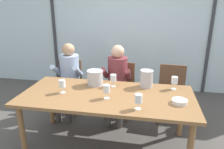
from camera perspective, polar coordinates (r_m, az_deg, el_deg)
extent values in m
plane|color=#4C4742|center=(3.96, 1.74, -9.38)|extent=(14.00, 14.00, 0.00)
cube|color=silver|center=(4.69, 4.16, 11.78)|extent=(7.39, 0.03, 2.60)
cube|color=#38383D|center=(5.13, -15.08, 11.79)|extent=(0.06, 0.06, 2.60)
cube|color=#38383D|center=(4.78, 24.70, 10.28)|extent=(0.06, 0.06, 2.60)
cube|color=#568942|center=(8.22, 7.02, 12.85)|extent=(13.39, 2.40, 2.09)
cube|color=olive|center=(2.75, -1.34, -5.66)|extent=(2.19, 1.00, 0.04)
cylinder|color=olive|center=(2.96, -22.76, -13.52)|extent=(0.07, 0.07, 0.71)
cylinder|color=olive|center=(3.56, -15.90, -7.11)|extent=(0.07, 0.07, 0.71)
cylinder|color=olive|center=(3.26, 17.90, -9.85)|extent=(0.07, 0.07, 0.71)
cube|color=brown|center=(3.81, -11.88, -3.17)|extent=(0.45, 0.45, 0.03)
cube|color=brown|center=(3.91, -10.98, 0.92)|extent=(0.42, 0.04, 0.42)
cylinder|color=brown|center=(3.83, -15.39, -7.29)|extent=(0.04, 0.04, 0.45)
cylinder|color=brown|center=(3.68, -10.03, -7.96)|extent=(0.04, 0.04, 0.45)
cylinder|color=brown|center=(4.14, -13.09, -5.08)|extent=(0.04, 0.04, 0.45)
cylinder|color=brown|center=(4.00, -8.09, -5.60)|extent=(0.04, 0.04, 0.45)
cube|color=brown|center=(3.59, 1.91, -4.18)|extent=(0.50, 0.50, 0.03)
cube|color=brown|center=(3.69, 2.82, 0.16)|extent=(0.42, 0.09, 0.42)
cylinder|color=brown|center=(3.58, -1.96, -8.47)|extent=(0.04, 0.04, 0.45)
cylinder|color=brown|center=(3.48, 4.00, -9.36)|extent=(0.04, 0.04, 0.45)
cylinder|color=brown|center=(3.90, -0.03, -6.06)|extent=(0.04, 0.04, 0.45)
cylinder|color=brown|center=(3.81, 5.44, -6.78)|extent=(0.04, 0.04, 0.45)
cube|color=brown|center=(3.56, 15.43, -5.08)|extent=(0.47, 0.47, 0.03)
cube|color=brown|center=(3.67, 15.72, -0.66)|extent=(0.42, 0.07, 0.42)
cylinder|color=brown|center=(3.49, 11.94, -9.67)|extent=(0.04, 0.04, 0.45)
cylinder|color=brown|center=(3.50, 18.24, -10.14)|extent=(0.04, 0.04, 0.45)
cylinder|color=brown|center=(3.83, 12.26, -7.02)|extent=(0.04, 0.04, 0.45)
cylinder|color=brown|center=(3.84, 17.97, -7.46)|extent=(0.04, 0.04, 0.45)
cylinder|color=#9EB2D1|center=(3.73, -11.15, 1.17)|extent=(0.32, 0.32, 0.52)
sphere|color=tan|center=(3.64, -11.49, 6.49)|extent=(0.21, 0.21, 0.21)
cube|color=#47423D|center=(3.68, -13.32, -3.56)|extent=(0.13, 0.40, 0.13)
cube|color=#47423D|center=(3.61, -10.70, -3.79)|extent=(0.13, 0.40, 0.13)
cylinder|color=#47423D|center=(3.62, -14.27, -8.54)|extent=(0.10, 0.10, 0.48)
cylinder|color=#47423D|center=(3.55, -11.60, -8.87)|extent=(0.10, 0.10, 0.48)
cylinder|color=#9EB2D1|center=(3.69, -14.59, 1.15)|extent=(0.08, 0.32, 0.26)
cylinder|color=#9EB2D1|center=(3.55, -9.01, 0.83)|extent=(0.08, 0.32, 0.26)
cylinder|color=brown|center=(3.52, 1.45, 0.45)|extent=(0.33, 0.33, 0.52)
sphere|color=#DBAD89|center=(3.42, 1.49, 6.09)|extent=(0.21, 0.21, 0.21)
cube|color=#47423D|center=(3.44, -0.55, -4.62)|extent=(0.14, 0.40, 0.13)
cube|color=#47423D|center=(3.41, 2.44, -4.81)|extent=(0.14, 0.40, 0.13)
cylinder|color=#47423D|center=(3.38, -1.13, -10.00)|extent=(0.10, 0.10, 0.48)
cylinder|color=#47423D|center=(3.35, 1.94, -10.24)|extent=(0.10, 0.10, 0.48)
cylinder|color=brown|center=(3.43, -1.98, 0.41)|extent=(0.09, 0.33, 0.26)
cylinder|color=brown|center=(3.38, 4.36, 0.07)|extent=(0.09, 0.33, 0.26)
cylinder|color=#B7B7BC|center=(2.98, 9.12, -1.12)|extent=(0.18, 0.18, 0.23)
torus|color=silver|center=(2.94, 9.24, 1.02)|extent=(0.18, 0.18, 0.01)
cylinder|color=#B7B7BC|center=(3.02, -4.52, -0.89)|extent=(0.22, 0.22, 0.21)
torus|color=silver|center=(2.99, -4.57, 0.99)|extent=(0.23, 0.23, 0.01)
cylinder|color=silver|center=(2.61, 17.49, -6.86)|extent=(0.18, 0.18, 0.05)
cylinder|color=silver|center=(2.64, -1.42, -6.27)|extent=(0.07, 0.07, 0.00)
cylinder|color=silver|center=(2.62, -1.43, -5.48)|extent=(0.01, 0.01, 0.07)
cylinder|color=silver|center=(2.59, -1.44, -3.76)|extent=(0.08, 0.08, 0.09)
cylinder|color=maroon|center=(2.60, -1.44, -4.31)|extent=(0.07, 0.07, 0.04)
cylinder|color=silver|center=(2.86, -12.91, -4.68)|extent=(0.07, 0.07, 0.00)
cylinder|color=silver|center=(2.85, -12.97, -3.95)|extent=(0.01, 0.01, 0.07)
cylinder|color=silver|center=(2.81, -13.09, -2.36)|extent=(0.08, 0.08, 0.09)
cylinder|color=silver|center=(2.41, 6.93, -8.99)|extent=(0.07, 0.07, 0.00)
cylinder|color=silver|center=(2.39, 6.96, -8.15)|extent=(0.01, 0.01, 0.07)
cylinder|color=silver|center=(2.35, 7.04, -6.30)|extent=(0.08, 0.08, 0.09)
cylinder|color=silver|center=(3.02, 16.04, -3.68)|extent=(0.07, 0.07, 0.00)
cylinder|color=silver|center=(3.01, 16.10, -2.98)|extent=(0.01, 0.01, 0.07)
cylinder|color=silver|center=(2.98, 16.25, -1.46)|extent=(0.08, 0.08, 0.09)
cylinder|color=silver|center=(2.99, 0.34, -3.14)|extent=(0.07, 0.07, 0.00)
cylinder|color=silver|center=(2.98, 0.34, -2.44)|extent=(0.01, 0.01, 0.07)
cylinder|color=silver|center=(2.95, 0.35, -0.89)|extent=(0.08, 0.08, 0.09)
cylinder|color=#E0D184|center=(2.95, 0.34, -1.38)|extent=(0.07, 0.07, 0.04)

